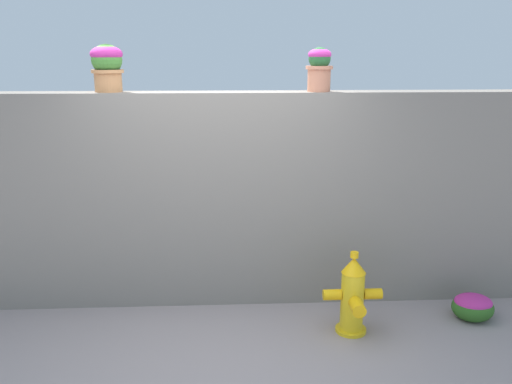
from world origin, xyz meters
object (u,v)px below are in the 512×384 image
at_px(potted_plant_1, 107,64).
at_px(potted_plant_2, 319,67).
at_px(fire_hydrant, 353,297).
at_px(flower_bush_left, 473,306).

xyz_separation_m(potted_plant_1, potted_plant_2, (1.94, -0.06, -0.02)).
bearing_deg(fire_hydrant, potted_plant_1, 160.46).
xyz_separation_m(potted_plant_1, flower_bush_left, (3.37, -0.58, -2.21)).
bearing_deg(fire_hydrant, potted_plant_2, 108.44).
bearing_deg(potted_plant_1, potted_plant_2, -1.69).
bearing_deg(flower_bush_left, potted_plant_2, 159.80).
bearing_deg(potted_plant_2, fire_hydrant, -71.56).
height_order(fire_hydrant, flower_bush_left, fire_hydrant).
height_order(potted_plant_1, potted_plant_2, potted_plant_1).
distance_m(potted_plant_2, flower_bush_left, 2.66).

